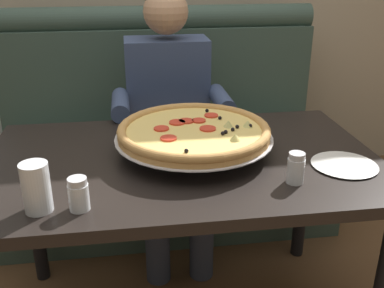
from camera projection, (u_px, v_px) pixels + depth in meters
booth_bench at (163, 146)px, 2.52m from camera, size 1.78×0.78×1.13m
dining_table at (183, 179)px, 1.61m from camera, size 1.37×0.84×0.73m
diner_main at (169, 107)px, 2.16m from camera, size 0.54×0.64×1.27m
pizza at (194, 132)px, 1.59m from camera, size 0.56×0.56×0.11m
shaker_oregano at (79, 196)px, 1.24m from camera, size 0.06×0.06×0.10m
shaker_pepper_flakes at (296, 170)px, 1.38m from camera, size 0.05×0.05×0.10m
plate_near_left at (344, 163)px, 1.51m from camera, size 0.22×0.22×0.02m
drinking_glass at (37, 190)px, 1.22m from camera, size 0.08×0.08×0.14m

